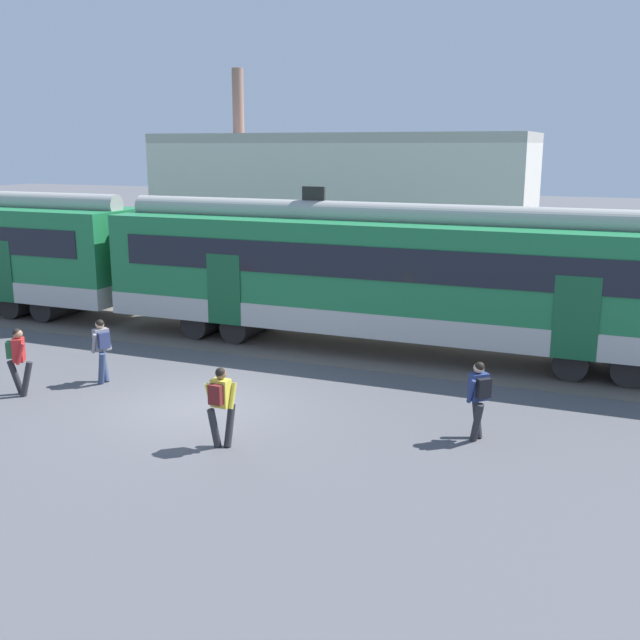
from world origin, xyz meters
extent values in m
plane|color=#515156|center=(0.00, 0.00, 0.00)|extent=(160.00, 160.00, 0.00)
cube|color=#605951|center=(-8.12, 6.34, 0.01)|extent=(80.00, 4.40, 0.01)
cube|color=#B7B7B2|center=(2.88, 6.34, 1.05)|extent=(18.00, 3.06, 0.70)
cube|color=#1E7542|center=(2.88, 6.34, 2.60)|extent=(18.00, 3.00, 2.40)
cube|color=black|center=(2.88, 4.82, 2.80)|extent=(16.56, 0.03, 0.90)
cube|color=#165731|center=(7.83, 4.82, 1.75)|extent=(1.10, 0.04, 2.10)
cube|color=#165731|center=(-2.07, 4.82, 1.75)|extent=(1.10, 0.04, 2.10)
cylinder|color=#9C9C97|center=(2.88, 6.34, 3.98)|extent=(17.64, 0.70, 0.70)
cube|color=black|center=(0.18, 6.34, 4.53)|extent=(0.70, 0.12, 0.40)
cylinder|color=black|center=(9.16, 6.34, 0.45)|extent=(0.90, 2.40, 0.90)
cylinder|color=black|center=(7.76, 6.34, 0.45)|extent=(0.90, 2.40, 0.90)
cylinder|color=black|center=(-2.00, 6.34, 0.45)|extent=(0.90, 2.40, 0.90)
cylinder|color=black|center=(-3.40, 6.34, 0.45)|extent=(0.90, 2.40, 0.90)
cylinder|color=black|center=(-9.44, 6.34, 0.45)|extent=(0.90, 2.40, 0.90)
cylinder|color=black|center=(-10.84, 6.34, 0.45)|extent=(0.90, 2.40, 0.90)
cylinder|color=#28282D|center=(-4.24, -0.98, 0.43)|extent=(0.38, 0.32, 0.87)
cylinder|color=#28282D|center=(-4.57, -0.98, 0.43)|extent=(0.38, 0.32, 0.87)
cube|color=red|center=(-4.41, -0.98, 1.14)|extent=(0.39, 0.43, 0.56)
cylinder|color=red|center=(-4.59, -0.84, 1.09)|extent=(0.26, 0.21, 0.52)
cylinder|color=red|center=(-4.22, -1.12, 1.09)|extent=(0.26, 0.21, 0.52)
sphere|color=#9E7051|center=(-4.39, -0.97, 1.53)|extent=(0.22, 0.22, 0.22)
sphere|color=black|center=(-4.41, -0.98, 1.56)|extent=(0.20, 0.20, 0.20)
cube|color=#235633|center=(-4.56, -1.08, 1.16)|extent=(0.28, 0.32, 0.40)
cylinder|color=navy|center=(-3.29, 0.71, 0.43)|extent=(0.38, 0.30, 0.87)
cylinder|color=navy|center=(-3.13, 0.42, 0.43)|extent=(0.38, 0.30, 0.87)
cube|color=gray|center=(-3.21, 0.56, 1.14)|extent=(0.38, 0.43, 0.56)
cylinder|color=gray|center=(-3.24, 0.33, 1.09)|extent=(0.26, 0.20, 0.52)
cylinder|color=gray|center=(-3.17, 0.79, 1.09)|extent=(0.26, 0.20, 0.52)
sphere|color=tan|center=(-3.23, 0.57, 1.53)|extent=(0.22, 0.22, 0.22)
sphere|color=black|center=(-3.21, 0.56, 1.56)|extent=(0.20, 0.20, 0.20)
cube|color=navy|center=(-3.05, 0.48, 1.16)|extent=(0.28, 0.32, 0.40)
cylinder|color=#28282D|center=(1.78, -1.79, 0.43)|extent=(0.17, 0.36, 0.87)
cylinder|color=#28282D|center=(1.58, -2.06, 0.43)|extent=(0.17, 0.36, 0.87)
cube|color=gold|center=(1.68, -1.93, 1.14)|extent=(0.37, 0.26, 0.56)
cylinder|color=gold|center=(1.45, -1.99, 1.09)|extent=(0.11, 0.25, 0.52)
cylinder|color=gold|center=(1.90, -1.86, 1.09)|extent=(0.11, 0.25, 0.52)
sphere|color=brown|center=(1.68, -1.91, 1.53)|extent=(0.22, 0.22, 0.22)
sphere|color=black|center=(1.68, -1.93, 1.56)|extent=(0.20, 0.20, 0.20)
cube|color=maroon|center=(1.67, -2.11, 1.16)|extent=(0.29, 0.18, 0.40)
cylinder|color=#28282D|center=(6.27, 0.58, 0.43)|extent=(0.35, 0.36, 0.87)
cylinder|color=#28282D|center=(6.34, 0.25, 0.43)|extent=(0.35, 0.36, 0.87)
cube|color=navy|center=(6.30, 0.42, 1.14)|extent=(0.43, 0.42, 0.56)
cylinder|color=navy|center=(6.20, 0.21, 1.09)|extent=(0.23, 0.24, 0.52)
cylinder|color=navy|center=(6.41, 0.63, 1.09)|extent=(0.23, 0.24, 0.52)
sphere|color=beige|center=(6.29, 0.43, 1.53)|extent=(0.22, 0.22, 0.22)
sphere|color=black|center=(6.30, 0.42, 1.56)|extent=(0.20, 0.20, 0.20)
cube|color=black|center=(6.43, 0.29, 1.16)|extent=(0.31, 0.31, 0.40)
cube|color=beige|center=(-2.77, 16.13, 3.00)|extent=(16.06, 5.00, 6.00)
cube|color=#A7A39B|center=(-2.77, 16.13, 6.20)|extent=(16.06, 5.00, 0.40)
cylinder|color=#8C6656|center=(-7.58, 16.13, 7.60)|extent=(0.50, 0.50, 3.20)
camera|label=1|loc=(8.85, -14.16, 5.90)|focal=42.00mm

